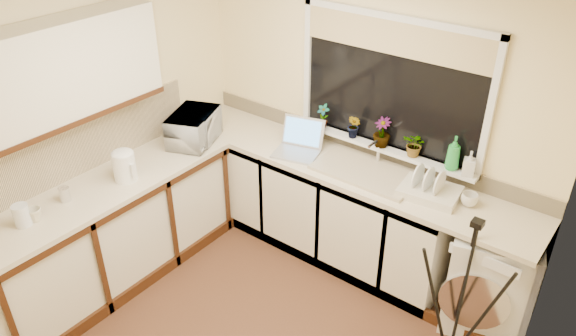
{
  "coord_description": "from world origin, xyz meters",
  "views": [
    {
      "loc": [
        1.97,
        -2.13,
        3.16
      ],
      "look_at": [
        -0.08,
        0.55,
        1.15
      ],
      "focal_mm": 34.34,
      "sensor_mm": 36.0,
      "label": 1
    }
  ],
  "objects": [
    {
      "name": "plant_c",
      "position": [
        0.2,
        1.41,
        1.17
      ],
      "size": [
        0.16,
        0.16,
        0.25
      ],
      "primitive_type": "imported",
      "rotation": [
        0.0,
        0.0,
        -0.19
      ],
      "color": "#999999",
      "rests_on": "windowsill"
    },
    {
      "name": "glass_jug",
      "position": [
        -1.31,
        -0.82,
        0.98
      ],
      "size": [
        0.11,
        0.11,
        0.16
      ],
      "primitive_type": "cylinder",
      "color": "silver",
      "rests_on": "worktop_left"
    },
    {
      "name": "wall_back",
      "position": [
        0.0,
        1.5,
        1.23
      ],
      "size": [
        3.2,
        0.0,
        3.2
      ],
      "primitive_type": "plane",
      "rotation": [
        1.57,
        0.0,
        0.0
      ],
      "color": "#FEE7A9",
      "rests_on": "ground"
    },
    {
      "name": "cup_back",
      "position": [
        1.02,
        1.26,
        0.95
      ],
      "size": [
        0.16,
        0.16,
        0.1
      ],
      "primitive_type": "imported",
      "rotation": [
        0.0,
        0.0,
        -0.4
      ],
      "color": "silver",
      "rests_on": "worktop_back"
    },
    {
      "name": "plant_a",
      "position": [
        -0.36,
        1.41,
        1.16
      ],
      "size": [
        0.11,
        0.08,
        0.21
      ],
      "primitive_type": "imported",
      "rotation": [
        0.0,
        0.0,
        -0.01
      ],
      "color": "#999999",
      "rests_on": "windowsill"
    },
    {
      "name": "window_glass",
      "position": [
        0.2,
        1.49,
        1.55
      ],
      "size": [
        1.5,
        0.02,
        1.0
      ],
      "primitive_type": "cube",
      "color": "black",
      "rests_on": "wall_back"
    },
    {
      "name": "sink",
      "position": [
        0.2,
        1.2,
        0.91
      ],
      "size": [
        0.82,
        0.46,
        0.03
      ],
      "primitive_type": "cube",
      "color": "tan",
      "rests_on": "worktop_back"
    },
    {
      "name": "soap_bottle_clear",
      "position": [
        0.92,
        1.41,
        1.15
      ],
      "size": [
        0.11,
        0.11,
        0.19
      ],
      "primitive_type": "imported",
      "rotation": [
        0.0,
        0.0,
        0.27
      ],
      "color": "#999999",
      "rests_on": "windowsill"
    },
    {
      "name": "cup_left",
      "position": [
        -1.3,
        -0.74,
        0.95
      ],
      "size": [
        0.13,
        0.13,
        0.1
      ],
      "primitive_type": "imported",
      "rotation": [
        0.0,
        0.0,
        0.31
      ],
      "color": "beige",
      "rests_on": "worktop_left"
    },
    {
      "name": "plant_b",
      "position": [
        -0.05,
        1.4,
        1.15
      ],
      "size": [
        0.14,
        0.13,
        0.21
      ],
      "primitive_type": "imported",
      "rotation": [
        0.0,
        0.0,
        -0.36
      ],
      "color": "#999999",
      "rests_on": "windowsill"
    },
    {
      "name": "upper_cabinet",
      "position": [
        -1.44,
        -0.45,
        1.8
      ],
      "size": [
        0.28,
        1.9,
        0.7
      ],
      "primitive_type": "cube",
      "color": "silver",
      "rests_on": "wall_left"
    },
    {
      "name": "base_cabinet_back",
      "position": [
        -0.33,
        1.2,
        0.43
      ],
      "size": [
        2.55,
        0.6,
        0.86
      ],
      "primitive_type": "cube",
      "color": "silver",
      "rests_on": "floor"
    },
    {
      "name": "microwave",
      "position": [
        -1.26,
        0.75,
        1.04
      ],
      "size": [
        0.5,
        0.58,
        0.27
      ],
      "primitive_type": "imported",
      "rotation": [
        0.0,
        0.0,
        1.96
      ],
      "color": "white",
      "rests_on": "worktop_left"
    },
    {
      "name": "splashback_back",
      "position": [
        0.0,
        1.49,
        0.97
      ],
      "size": [
        3.2,
        0.02,
        0.14
      ],
      "primitive_type": "cube",
      "color": "beige",
      "rests_on": "wall_back"
    },
    {
      "name": "tripod",
      "position": [
        1.26,
        0.65,
        0.61
      ],
      "size": [
        0.76,
        0.76,
        1.23
      ],
      "primitive_type": null,
      "rotation": [
        0.0,
        0.0,
        -0.3
      ],
      "color": "black",
      "rests_on": "floor"
    },
    {
      "name": "worktop_left",
      "position": [
        -1.3,
        -0.3,
        0.88
      ],
      "size": [
        0.6,
        2.4,
        0.04
      ],
      "primitive_type": "cube",
      "color": "beige",
      "rests_on": "base_cabinet_left"
    },
    {
      "name": "laptop",
      "position": [
        -0.44,
        1.17,
        0.97
      ],
      "size": [
        0.45,
        0.45,
        0.26
      ],
      "rotation": [
        0.0,
        0.0,
        0.27
      ],
      "color": "#A8A7AF",
      "rests_on": "worktop_back"
    },
    {
      "name": "ceiling",
      "position": [
        0.0,
        0.0,
        2.45
      ],
      "size": [
        3.2,
        3.2,
        0.0
      ],
      "primitive_type": "plane",
      "rotation": [
        3.14,
        0.0,
        0.0
      ],
      "color": "white",
      "rests_on": "ground"
    },
    {
      "name": "kettle",
      "position": [
        -1.23,
        -0.02,
        1.01
      ],
      "size": [
        0.17,
        0.17,
        0.23
      ],
      "primitive_type": "cylinder",
      "color": "white",
      "rests_on": "worktop_left"
    },
    {
      "name": "dish_rack",
      "position": [
        0.74,
        1.2,
        0.93
      ],
      "size": [
        0.46,
        0.36,
        0.06
      ],
      "primitive_type": "cube",
      "rotation": [
        0.0,
        0.0,
        0.11
      ],
      "color": "beige",
      "rests_on": "worktop_back"
    },
    {
      "name": "splashback_left",
      "position": [
        -1.59,
        -0.3,
        1.12
      ],
      "size": [
        0.02,
        2.4,
        0.45
      ],
      "primitive_type": "cube",
      "color": "beige",
      "rests_on": "wall_left"
    },
    {
      "name": "wall_right",
      "position": [
        1.6,
        0.0,
        1.23
      ],
      "size": [
        0.0,
        3.0,
        3.0
      ],
      "primitive_type": "plane",
      "rotation": [
        1.57,
        0.0,
        -1.57
      ],
      "color": "#FEE7A9",
      "rests_on": "ground"
    },
    {
      "name": "soap_bottle_green",
      "position": [
        0.79,
        1.42,
        1.18
      ],
      "size": [
        0.13,
        0.13,
        0.27
      ],
      "primitive_type": "imported",
      "rotation": [
        0.0,
        0.0,
        0.34
      ],
      "color": "green",
      "rests_on": "windowsill"
    },
    {
      "name": "windowsill",
      "position": [
        0.2,
        1.43,
        1.04
      ],
      "size": [
        1.6,
        0.14,
        0.03
      ],
      "primitive_type": "cube",
      "color": "white",
      "rests_on": "wall_back"
    },
    {
      "name": "window_blind",
      "position": [
        0.2,
        1.46,
        1.92
      ],
      "size": [
        1.5,
        0.02,
        0.25
      ],
      "primitive_type": "cube",
      "color": "tan",
      "rests_on": "wall_back"
    },
    {
      "name": "base_cabinet_left",
      "position": [
        -1.3,
        -0.3,
        0.43
      ],
      "size": [
        0.54,
        2.4,
        0.86
      ],
      "primitive_type": "cube",
      "color": "silver",
      "rests_on": "floor"
    },
    {
      "name": "worktop_back",
      "position": [
        0.0,
        1.2,
        0.88
      ],
      "size": [
        3.2,
        0.6,
        0.04
      ],
      "primitive_type": "cube",
      "color": "beige",
      "rests_on": "base_cabinet_back"
    },
    {
      "name": "wall_left",
      "position": [
        -1.6,
        0.0,
        1.23
      ],
      "size": [
        0.0,
        3.0,
        3.0
      ],
      "primitive_type": "plane",
      "rotation": [
        1.57,
        0.0,
        1.57
      ],
      "color": "#FEE7A9",
      "rests_on": "ground"
    },
    {
      "name": "faucet",
      "position": [
        0.2,
        1.38,
        1.02
      ],
      "size": [
        0.03,
        0.03,
        0.24
      ],
      "primitive_type": "cylinder",
      "color": "silver",
      "rests_on": "worktop_back"
    },
    {
      "name": "plant_d",
      "position": [
        0.48,
        1.42,
        1.15
      ],
      "size": [
        0.2,
        0.18,
        0.2
      ],
      "primitive_type": "imported",
      "rotation": [
        0.0,
        0.0,
        -0.12
      ],
      "color": "#999999",
      "rests_on": "windowsill"
    },
    {
      "name": "washing_machine",
      "position": [
        1.29,
        1.2,
        0.41
      ],
      "size": [
        0.72,
        0.7,
        0.82
      ],
      "primitive_type": "cube",
      "rotation": [
        0.0,
        0.0,
        0.28
      ],
      "color": "silver",
      "rests_on": "floor"
    },
    {
      "name": "steel_jar",
      "position": [
        -1.35,
        -0.47,
        0.95
      ],
      "size": [
        0.08,
        0.08,
        0.11
      ],
      "primitive_type": "cylinder",
      "color": "silver",
      "rests_on": "worktop_left"
    },
    {
      "name": "floor",
      "position": [
        0.0,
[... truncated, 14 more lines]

